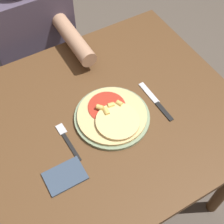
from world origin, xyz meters
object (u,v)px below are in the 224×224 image
at_px(knife, 156,101).
at_px(dining_table, 102,132).
at_px(person_diner, 34,41).
at_px(plate, 112,117).
at_px(fork, 67,140).
at_px(pizza, 113,116).

bearing_deg(knife, dining_table, 167.16).
relative_size(knife, person_diner, 0.19).
bearing_deg(plate, knife, -5.86).
xyz_separation_m(plate, knife, (0.19, -0.02, -0.00)).
bearing_deg(dining_table, fork, -168.67).
relative_size(dining_table, fork, 6.13).
distance_m(plate, pizza, 0.02).
height_order(pizza, fork, pizza).
relative_size(pizza, fork, 1.51).
distance_m(dining_table, pizza, 0.15).
bearing_deg(plate, dining_table, 133.29).
distance_m(plate, person_diner, 0.67).
height_order(plate, fork, plate).
xyz_separation_m(knife, person_diner, (-0.27, 0.68, -0.09)).
bearing_deg(person_diner, dining_table, -85.72).
bearing_deg(dining_table, pizza, -52.10).
xyz_separation_m(plate, pizza, (0.00, -0.01, 0.02)).
bearing_deg(pizza, dining_table, 127.90).
bearing_deg(pizza, knife, -3.94).
bearing_deg(person_diner, plate, -83.43).
bearing_deg(person_diner, fork, -99.96).
bearing_deg(fork, dining_table, 11.33).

